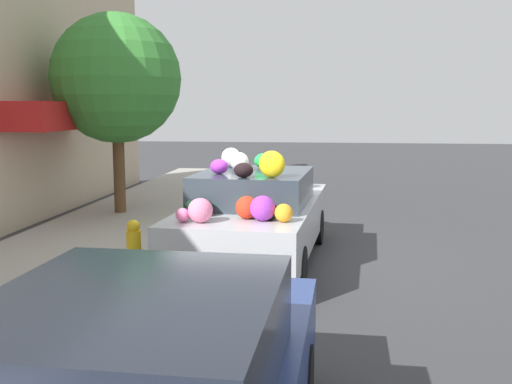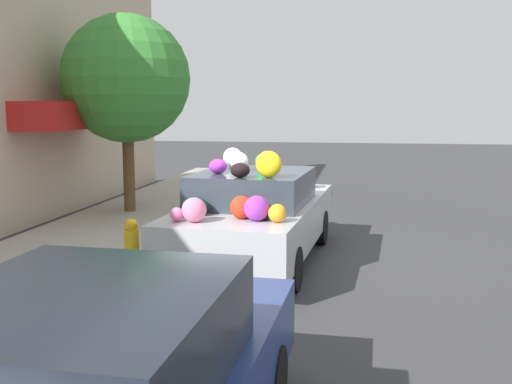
% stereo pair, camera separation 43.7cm
% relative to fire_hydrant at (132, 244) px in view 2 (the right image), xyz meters
% --- Properties ---
extents(ground_plane, '(60.00, 60.00, 0.00)m').
position_rel_fire_hydrant_xyz_m(ground_plane, '(1.22, -1.51, -0.49)').
color(ground_plane, '#38383A').
extents(sidewalk_curb, '(24.00, 3.20, 0.14)m').
position_rel_fire_hydrant_xyz_m(sidewalk_curb, '(1.22, 1.19, -0.42)').
color(sidewalk_curb, '#9E998E').
rests_on(sidewalk_curb, ground).
extents(street_tree, '(2.65, 2.65, 4.11)m').
position_rel_fire_hydrant_xyz_m(street_tree, '(4.32, 1.76, 2.43)').
color(street_tree, brown).
rests_on(street_tree, sidewalk_curb).
extents(fire_hydrant, '(0.20, 0.20, 0.70)m').
position_rel_fire_hydrant_xyz_m(fire_hydrant, '(0.00, 0.00, 0.00)').
color(fire_hydrant, gold).
rests_on(fire_hydrant, sidewalk_curb).
extents(art_car, '(4.49, 2.06, 1.77)m').
position_rel_fire_hydrant_xyz_m(art_car, '(1.18, -1.52, 0.27)').
color(art_car, '#B7BABF').
rests_on(art_car, ground).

